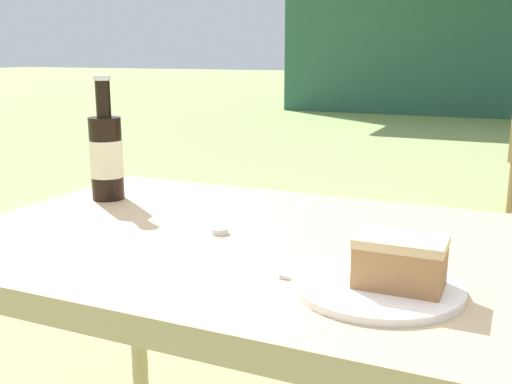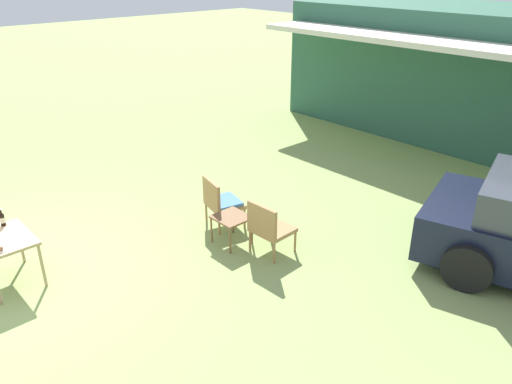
{
  "view_description": "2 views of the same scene",
  "coord_description": "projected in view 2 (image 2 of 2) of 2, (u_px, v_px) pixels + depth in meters",
  "views": [
    {
      "loc": [
        0.42,
        -0.85,
        0.98
      ],
      "look_at": [
        0.0,
        0.1,
        0.73
      ],
      "focal_mm": 42.0,
      "sensor_mm": 36.0,
      "label": 1
    },
    {
      "loc": [
        6.35,
        -1.35,
        3.95
      ],
      "look_at": [
        1.51,
        3.06,
        0.9
      ],
      "focal_mm": 35.0,
      "sensor_mm": 36.0,
      "label": 2
    }
  ],
  "objects": [
    {
      "name": "cabin_building",
      "position": [
        492.0,
        74.0,
        11.76
      ],
      "size": [
        9.41,
        5.1,
        2.97
      ],
      "color": "#2D5B47",
      "rests_on": "ground_plane"
    },
    {
      "name": "cola_bottle_near",
      "position": [
        2.0,
        219.0,
        6.71
      ],
      "size": [
        0.07,
        0.07,
        0.25
      ],
      "color": "black",
      "rests_on": "patio_table"
    },
    {
      "name": "garden_side_table",
      "position": [
        231.0,
        220.0,
        7.5
      ],
      "size": [
        0.5,
        0.48,
        0.45
      ],
      "color": "brown",
      "rests_on": "ground_plane"
    },
    {
      "name": "loose_bottle_cap",
      "position": [
        2.0,
        237.0,
        6.46
      ],
      "size": [
        0.03,
        0.03,
        0.01
      ],
      "color": "silver",
      "rests_on": "patio_table"
    },
    {
      "name": "patio_table",
      "position": [
        4.0,
        242.0,
        6.49
      ],
      "size": [
        0.89,
        0.65,
        0.68
      ],
      "color": "tan",
      "rests_on": "ground_plane"
    },
    {
      "name": "ground_plane",
      "position": [
        14.0,
        281.0,
        6.74
      ],
      "size": [
        60.0,
        60.0,
        0.0
      ],
      "primitive_type": "plane",
      "color": "#8CA35B"
    },
    {
      "name": "wicker_chair_plain",
      "position": [
        269.0,
        226.0,
        7.2
      ],
      "size": [
        0.57,
        0.53,
        0.83
      ],
      "rotation": [
        0.0,
        0.0,
        3.19
      ],
      "color": "#9E7547",
      "rests_on": "ground_plane"
    },
    {
      "name": "wicker_chair_cushioned",
      "position": [
        221.0,
        201.0,
        7.98
      ],
      "size": [
        0.65,
        0.62,
        0.83
      ],
      "rotation": [
        0.0,
        0.0,
        2.92
      ],
      "color": "#9E7547",
      "rests_on": "ground_plane"
    }
  ]
}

